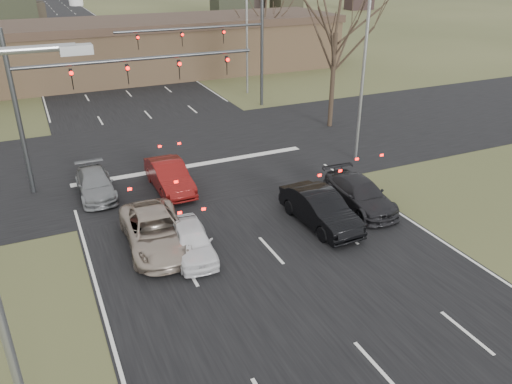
# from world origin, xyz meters

# --- Properties ---
(ground) EXTENTS (360.00, 360.00, 0.00)m
(ground) POSITION_xyz_m (0.00, 0.00, 0.00)
(ground) COLOR #3D4424
(ground) RESTS_ON ground
(road_main) EXTENTS (14.00, 300.00, 0.02)m
(road_main) POSITION_xyz_m (0.00, 60.00, 0.01)
(road_main) COLOR black
(road_main) RESTS_ON ground
(road_cross) EXTENTS (200.00, 14.00, 0.02)m
(road_cross) POSITION_xyz_m (0.00, 15.00, 0.01)
(road_cross) COLOR black
(road_cross) RESTS_ON ground
(building) EXTENTS (42.40, 10.40, 5.30)m
(building) POSITION_xyz_m (2.00, 38.00, 2.67)
(building) COLOR #916F4E
(building) RESTS_ON ground
(mast_arm_near) EXTENTS (12.12, 0.24, 8.00)m
(mast_arm_near) POSITION_xyz_m (-5.23, 13.00, 5.07)
(mast_arm_near) COLOR #383A3D
(mast_arm_near) RESTS_ON ground
(mast_arm_far) EXTENTS (11.12, 0.24, 8.00)m
(mast_arm_far) POSITION_xyz_m (6.18, 23.00, 5.02)
(mast_arm_far) COLOR #383A3D
(mast_arm_far) RESTS_ON ground
(streetlight_left) EXTENTS (2.34, 0.25, 10.00)m
(streetlight_left) POSITION_xyz_m (-8.82, -4.00, 5.59)
(streetlight_left) COLOR gray
(streetlight_left) RESTS_ON ground
(streetlight_right_near) EXTENTS (2.34, 0.25, 10.00)m
(streetlight_right_near) POSITION_xyz_m (8.82, 10.00, 5.59)
(streetlight_right_near) COLOR gray
(streetlight_right_near) RESTS_ON ground
(streetlight_right_far) EXTENTS (2.34, 0.25, 10.00)m
(streetlight_right_far) POSITION_xyz_m (9.32, 27.00, 5.59)
(streetlight_right_far) COLOR gray
(streetlight_right_far) RESTS_ON ground
(car_silver_suv) EXTENTS (2.60, 5.24, 1.43)m
(car_silver_suv) POSITION_xyz_m (-4.13, 5.28, 0.71)
(car_silver_suv) COLOR #A19282
(car_silver_suv) RESTS_ON ground
(car_white_sedan) EXTENTS (1.86, 3.89, 1.28)m
(car_white_sedan) POSITION_xyz_m (-3.00, 4.07, 0.64)
(car_white_sedan) COLOR silver
(car_white_sedan) RESTS_ON ground
(car_black_hatch) EXTENTS (1.81, 4.72, 1.54)m
(car_black_hatch) POSITION_xyz_m (2.94, 4.09, 0.77)
(car_black_hatch) COLOR black
(car_black_hatch) RESTS_ON ground
(car_charcoal_sedan) EXTENTS (2.17, 4.78, 1.36)m
(car_charcoal_sedan) POSITION_xyz_m (5.56, 4.78, 0.68)
(car_charcoal_sedan) COLOR black
(car_charcoal_sedan) RESTS_ON ground
(car_grey_ahead) EXTENTS (1.72, 4.15, 1.20)m
(car_grey_ahead) POSITION_xyz_m (-5.65, 11.35, 0.60)
(car_grey_ahead) COLOR gray
(car_grey_ahead) RESTS_ON ground
(car_red_ahead) EXTENTS (1.60, 4.50, 1.48)m
(car_red_ahead) POSITION_xyz_m (-2.11, 10.43, 0.74)
(car_red_ahead) COLOR #600F0D
(car_red_ahead) RESTS_ON ground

